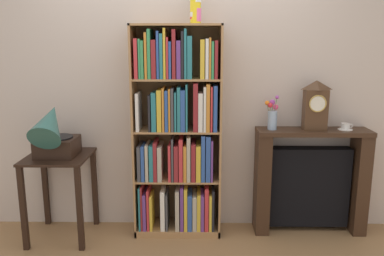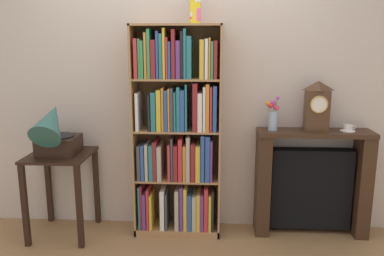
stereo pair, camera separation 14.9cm
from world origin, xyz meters
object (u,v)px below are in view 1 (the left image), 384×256
(flower_vase, at_px, (272,116))
(bookshelf, at_px, (178,137))
(mantel_clock, at_px, (316,105))
(cup_stack, at_px, (196,5))
(side_table_left, at_px, (60,176))
(fireplace_mantel, at_px, (310,181))
(teacup_with_saucer, at_px, (345,127))
(gramophone, at_px, (53,132))

(flower_vase, bearing_deg, bookshelf, -177.50)
(flower_vase, bearing_deg, mantel_clock, -1.21)
(cup_stack, xyz_separation_m, side_table_left, (-1.19, -0.10, -1.45))
(mantel_clock, bearing_deg, cup_stack, -178.24)
(bookshelf, height_order, mantel_clock, bookshelf)
(cup_stack, bearing_deg, mantel_clock, 1.76)
(cup_stack, height_order, side_table_left, cup_stack)
(fireplace_mantel, bearing_deg, teacup_with_saucer, -4.55)
(flower_vase, bearing_deg, side_table_left, -175.63)
(bookshelf, distance_m, teacup_with_saucer, 1.48)
(bookshelf, bearing_deg, fireplace_mantel, 2.52)
(gramophone, bearing_deg, bookshelf, 10.35)
(bookshelf, bearing_deg, flower_vase, 2.50)
(bookshelf, xyz_separation_m, teacup_with_saucer, (1.48, 0.03, 0.09))
(cup_stack, relative_size, side_table_left, 0.39)
(bookshelf, relative_size, gramophone, 3.51)
(bookshelf, height_order, gramophone, bookshelf)
(teacup_with_saucer, bearing_deg, side_table_left, -176.88)
(teacup_with_saucer, bearing_deg, bookshelf, -178.81)
(gramophone, xyz_separation_m, mantel_clock, (2.24, 0.22, 0.20))
(cup_stack, bearing_deg, bookshelf, 178.57)
(fireplace_mantel, distance_m, teacup_with_saucer, 0.58)
(bookshelf, distance_m, mantel_clock, 1.24)
(cup_stack, relative_size, gramophone, 0.55)
(cup_stack, relative_size, flower_vase, 0.97)
(bookshelf, xyz_separation_m, cup_stack, (0.15, -0.00, 1.12))
(mantel_clock, xyz_separation_m, flower_vase, (-0.37, 0.01, -0.10))
(mantel_clock, bearing_deg, side_table_left, -176.55)
(cup_stack, height_order, teacup_with_saucer, cup_stack)
(side_table_left, xyz_separation_m, fireplace_mantel, (2.24, 0.16, -0.09))
(gramophone, xyz_separation_m, flower_vase, (1.87, 0.23, 0.10))
(bookshelf, bearing_deg, mantel_clock, 1.36)
(gramophone, distance_m, fireplace_mantel, 2.31)
(bookshelf, xyz_separation_m, fireplace_mantel, (1.20, 0.05, -0.42))
(gramophone, relative_size, fireplace_mantel, 0.53)
(gramophone, bearing_deg, fireplace_mantel, 6.18)
(cup_stack, relative_size, mantel_clock, 0.68)
(cup_stack, height_order, gramophone, cup_stack)
(cup_stack, distance_m, fireplace_mantel, 1.87)
(teacup_with_saucer, bearing_deg, flower_vase, 179.52)
(gramophone, relative_size, teacup_with_saucer, 4.10)
(teacup_with_saucer, bearing_deg, cup_stack, -178.51)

